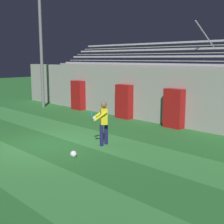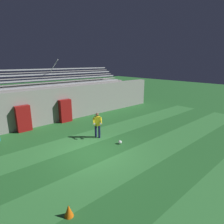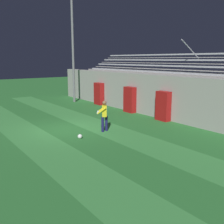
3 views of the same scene
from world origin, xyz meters
name	(u,v)px [view 1 (image 1 of 3)]	position (x,y,z in m)	size (l,w,h in m)	color
ground_plane	(47,145)	(0.00, 0.00, 0.00)	(80.00, 80.00, 0.00)	#286B2D
turf_stripe_far	(85,136)	(0.00, 1.91, 0.00)	(28.00, 1.98, 0.01)	#38843D
back_wall	(154,95)	(0.00, 6.50, 1.40)	(24.00, 0.60, 2.80)	#999691
padding_pillar_gate_left	(124,102)	(-1.63, 5.95, 0.93)	(0.96, 0.44, 1.85)	maroon
padding_pillar_gate_right	(174,108)	(1.63, 5.95, 0.93)	(0.96, 0.44, 1.85)	maroon
padding_pillar_far_left	(78,95)	(-5.71, 5.95, 0.93)	(0.96, 0.44, 1.85)	maroon
bleacher_stand	(177,90)	(0.00, 8.49, 1.50)	(18.00, 3.35, 5.03)	#999691
floodlight_pole	(40,16)	(-8.23, 4.92, 5.95)	(0.90, 0.36, 9.65)	slate
goalkeeper	(103,120)	(1.56, 1.53, 0.95)	(0.74, 0.72, 1.67)	#19194C
soccer_ball	(73,154)	(1.95, -0.18, 0.11)	(0.22, 0.22, 0.22)	white
water_bottle	(92,114)	(-3.40, 5.13, 0.12)	(0.07, 0.07, 0.24)	#1E8CD8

